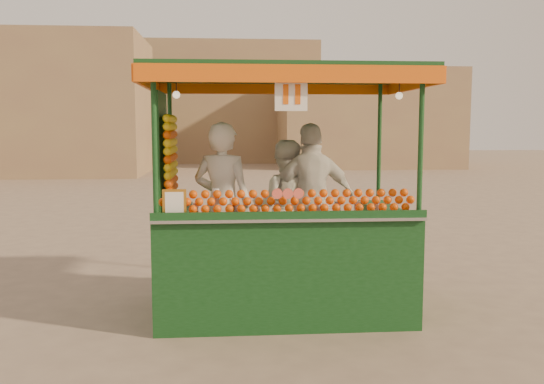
{
  "coord_description": "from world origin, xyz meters",
  "views": [
    {
      "loc": [
        -0.4,
        -6.59,
        2.05
      ],
      "look_at": [
        0.1,
        -0.21,
        1.34
      ],
      "focal_mm": 38.26,
      "sensor_mm": 36.0,
      "label": 1
    }
  ],
  "objects": [
    {
      "name": "vendor_right",
      "position": [
        0.6,
        0.08,
        1.21
      ],
      "size": [
        1.1,
        0.57,
        1.79
      ],
      "rotation": [
        0.0,
        0.0,
        3.27
      ],
      "color": "silver",
      "rests_on": "ground"
    },
    {
      "name": "vendor_middle",
      "position": [
        0.28,
        0.21,
        1.11
      ],
      "size": [
        0.85,
        0.7,
        1.6
      ],
      "rotation": [
        0.0,
        0.0,
        3.02
      ],
      "color": "white",
      "rests_on": "ground"
    },
    {
      "name": "ground",
      "position": [
        0.0,
        0.0,
        0.0
      ],
      "size": [
        90.0,
        90.0,
        0.0
      ],
      "primitive_type": "plane",
      "color": "#715F51",
      "rests_on": "ground"
    },
    {
      "name": "building_left",
      "position": [
        -9.0,
        20.0,
        3.0
      ],
      "size": [
        10.0,
        6.0,
        6.0
      ],
      "primitive_type": "cube",
      "color": "#8F7851",
      "rests_on": "ground"
    },
    {
      "name": "juice_cart",
      "position": [
        0.14,
        -0.37,
        0.87
      ],
      "size": [
        2.94,
        1.91,
        2.68
      ],
      "color": "#0E3613",
      "rests_on": "ground"
    },
    {
      "name": "building_center",
      "position": [
        -2.0,
        30.0,
        3.5
      ],
      "size": [
        14.0,
        7.0,
        7.0
      ],
      "primitive_type": "cube",
      "color": "#8F7851",
      "rests_on": "ground"
    },
    {
      "name": "vendor_left",
      "position": [
        -0.45,
        -0.24,
        1.21
      ],
      "size": [
        0.76,
        0.63,
        1.8
      ],
      "rotation": [
        0.0,
        0.0,
        2.8
      ],
      "color": "silver",
      "rests_on": "ground"
    },
    {
      "name": "building_right",
      "position": [
        7.0,
        24.0,
        2.5
      ],
      "size": [
        9.0,
        6.0,
        5.0
      ],
      "primitive_type": "cube",
      "color": "#8F7851",
      "rests_on": "ground"
    }
  ]
}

